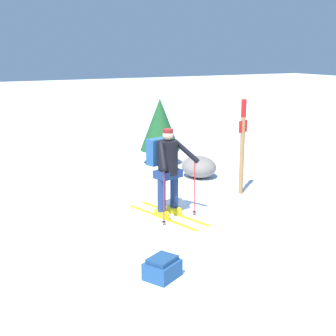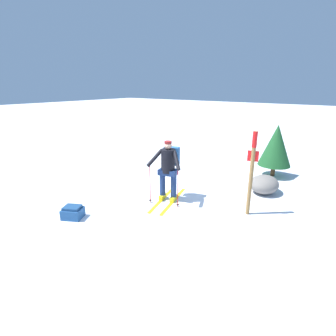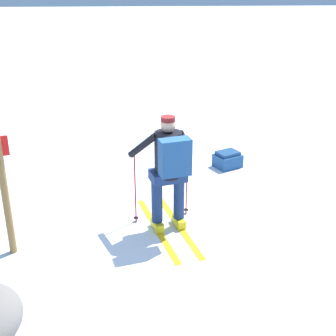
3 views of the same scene
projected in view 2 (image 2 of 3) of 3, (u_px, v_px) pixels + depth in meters
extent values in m
plane|color=white|center=(165.00, 200.00, 6.97)|extent=(80.00, 80.00, 0.00)
cube|color=gold|center=(173.00, 201.00, 6.93)|extent=(1.75, 0.55, 0.01)
cube|color=yellow|center=(174.00, 198.00, 6.91)|extent=(0.32, 0.18, 0.12)
cylinder|color=navy|center=(174.00, 185.00, 6.79)|extent=(0.15, 0.15, 0.66)
cube|color=gold|center=(163.00, 199.00, 7.03)|extent=(1.75, 0.55, 0.01)
cube|color=yellow|center=(163.00, 197.00, 7.01)|extent=(0.32, 0.18, 0.12)
cylinder|color=navy|center=(162.00, 183.00, 6.89)|extent=(0.15, 0.15, 0.66)
cube|color=navy|center=(168.00, 172.00, 6.74)|extent=(0.41, 0.52, 0.14)
cylinder|color=black|center=(168.00, 161.00, 6.65)|extent=(0.35, 0.35, 0.60)
sphere|color=tan|center=(168.00, 145.00, 6.53)|extent=(0.19, 0.19, 0.19)
cylinder|color=maroon|center=(168.00, 142.00, 6.50)|extent=(0.18, 0.18, 0.06)
cube|color=navy|center=(172.00, 156.00, 6.87)|extent=(0.29, 0.43, 0.47)
cylinder|color=red|center=(178.00, 187.00, 6.42)|extent=(0.02, 0.02, 1.05)
cylinder|color=black|center=(178.00, 205.00, 6.57)|extent=(0.07, 0.07, 0.01)
cylinder|color=black|center=(176.00, 160.00, 6.37)|extent=(0.38, 0.43, 0.43)
cylinder|color=red|center=(150.00, 184.00, 6.68)|extent=(0.02, 0.02, 1.05)
cylinder|color=black|center=(150.00, 200.00, 6.83)|extent=(0.07, 0.07, 0.01)
cylinder|color=black|center=(155.00, 158.00, 6.57)|extent=(0.48, 0.25, 0.43)
cube|color=navy|center=(73.00, 213.00, 6.02)|extent=(0.52, 0.55, 0.23)
cube|color=navy|center=(72.00, 208.00, 5.97)|extent=(0.43, 0.46, 0.06)
cylinder|color=olive|center=(251.00, 175.00, 5.94)|extent=(0.09, 0.09, 1.98)
cylinder|color=red|center=(255.00, 139.00, 5.69)|extent=(0.10, 0.10, 0.36)
cube|color=red|center=(253.00, 156.00, 5.80)|extent=(0.08, 0.24, 0.24)
ellipsoid|color=slate|center=(264.00, 184.00, 7.39)|extent=(0.91, 0.78, 0.50)
cylinder|color=#4C331E|center=(273.00, 170.00, 8.77)|extent=(0.14, 0.14, 0.38)
cone|color=#194C23|center=(276.00, 145.00, 8.50)|extent=(1.04, 1.04, 1.35)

